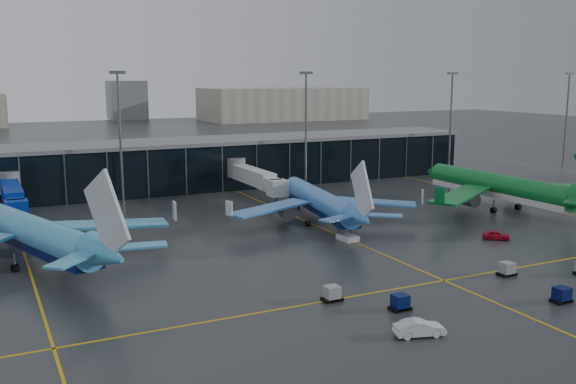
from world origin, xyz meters
name	(u,v)px	position (x,y,z in m)	size (l,w,h in m)	color
ground	(313,260)	(0.00, 0.00, 0.00)	(600.00, 600.00, 0.00)	#282B2D
terminal_pier	(180,164)	(0.00, 62.00, 5.42)	(142.00, 17.00, 10.70)	black
jet_bridges	(12,195)	(-35.00, 42.99, 4.55)	(94.00, 27.50, 7.20)	#595B60
flood_masts	(219,129)	(5.00, 50.00, 13.81)	(203.00, 0.50, 25.50)	#595B60
distant_hangars	(157,106)	(49.94, 270.08, 8.79)	(260.00, 71.00, 22.00)	#B2AD99
taxi_lines	(337,235)	(10.00, 10.61, 0.01)	(220.00, 120.00, 0.02)	gold
airliner_arkefly	(28,212)	(-34.47, 14.88, 6.95)	(39.71, 45.23, 13.90)	#3D9BC9
airliner_klm_near	(320,188)	(11.45, 19.08, 6.06)	(34.64, 39.45, 12.12)	#3E7CCC
airliner_aer_lingus	(499,172)	(46.89, 14.53, 6.96)	(39.80, 45.33, 13.93)	#0C6C29
baggage_carts	(504,282)	(14.33, -20.45, 0.76)	(38.42, 13.03, 1.70)	black
mobile_airstair	(348,235)	(9.67, 6.91, 0.77)	(2.37, 3.31, 3.45)	silver
service_van_red	(496,235)	(30.16, -2.70, 0.69)	(1.64, 4.08, 1.39)	#B80E24
service_van_white	(419,328)	(-3.24, -27.36, 0.81)	(1.72, 4.92, 1.62)	silver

